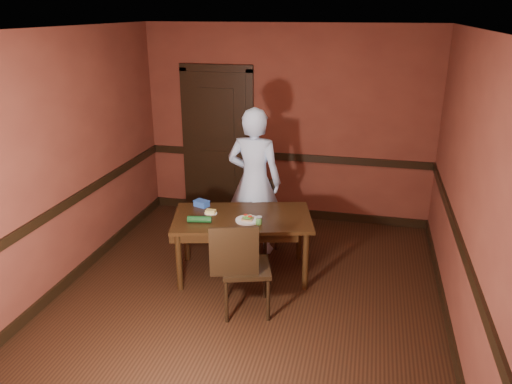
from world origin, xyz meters
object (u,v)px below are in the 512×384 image
at_px(sauce_jar, 259,220).
at_px(chair_far, 257,219).
at_px(chair_near, 246,266).
at_px(person, 254,182).
at_px(cheese_saucer, 211,212).
at_px(food_tub, 202,203).
at_px(sandwich_plate, 247,219).
at_px(dining_table, 243,245).

bearing_deg(sauce_jar, chair_far, 104.52).
bearing_deg(chair_near, person, -97.56).
distance_m(cheese_saucer, food_tub, 0.25).
bearing_deg(cheese_saucer, sandwich_plate, -13.12).
xyz_separation_m(dining_table, sandwich_plate, (0.09, -0.11, 0.37)).
bearing_deg(food_tub, cheese_saucer, -27.02).
bearing_deg(person, chair_near, 102.83).
relative_size(chair_near, cheese_saucer, 6.87).
distance_m(dining_table, sauce_jar, 0.48).
height_order(sandwich_plate, cheese_saucer, sandwich_plate).
bearing_deg(sandwich_plate, dining_table, 128.64).
relative_size(person, sandwich_plate, 6.90).
distance_m(dining_table, person, 0.83).
height_order(dining_table, chair_far, chair_far).
distance_m(person, sandwich_plate, 0.76).
xyz_separation_m(person, food_tub, (-0.53, -0.44, -0.16)).
xyz_separation_m(chair_near, sandwich_plate, (-0.13, 0.60, 0.23)).
xyz_separation_m(chair_far, person, (-0.06, 0.10, 0.44)).
xyz_separation_m(sandwich_plate, sauce_jar, (0.14, -0.05, 0.02)).
bearing_deg(chair_near, sauce_jar, -107.70).
bearing_deg(food_tub, chair_near, -29.18).
bearing_deg(sauce_jar, dining_table, 144.53).
xyz_separation_m(dining_table, food_tub, (-0.53, 0.18, 0.39)).
xyz_separation_m(cheese_saucer, food_tub, (-0.17, 0.19, 0.02)).
relative_size(dining_table, cheese_saucer, 10.48).
distance_m(chair_near, sauce_jar, 0.60).
height_order(person, food_tub, person).
xyz_separation_m(chair_far, sauce_jar, (0.18, -0.68, 0.29)).
relative_size(dining_table, person, 0.84).
xyz_separation_m(sauce_jar, food_tub, (-0.76, 0.34, -0.01)).
bearing_deg(food_tub, sauce_jar, -3.83).
bearing_deg(cheese_saucer, person, 60.52).
bearing_deg(chair_far, person, 128.53).
height_order(dining_table, person, person).
relative_size(dining_table, chair_far, 1.64).
bearing_deg(dining_table, sauce_jar, -49.67).
height_order(dining_table, cheese_saucer, cheese_saucer).
distance_m(chair_near, cheese_saucer, 0.94).
distance_m(chair_far, person, 0.46).
xyz_separation_m(sandwich_plate, food_tub, (-0.62, 0.29, 0.02)).
height_order(cheese_saucer, food_tub, food_tub).
height_order(chair_far, food_tub, chair_far).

